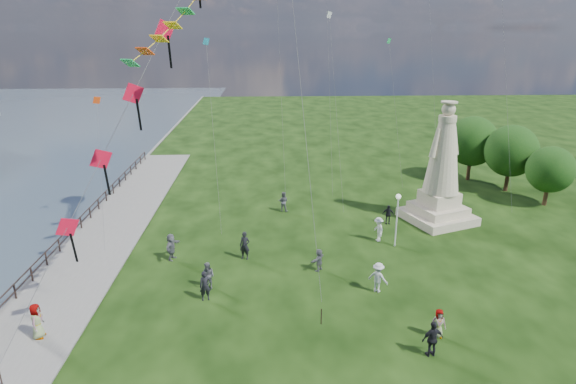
{
  "coord_description": "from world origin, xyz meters",
  "views": [
    {
      "loc": [
        -2.07,
        -18.11,
        14.43
      ],
      "look_at": [
        -1.0,
        8.0,
        5.5
      ],
      "focal_mm": 30.0,
      "sensor_mm": 36.0,
      "label": 1
    }
  ],
  "objects_px": {
    "person_1": "(208,276)",
    "person_3": "(433,339)",
    "person_10": "(37,323)",
    "statue": "(441,178)",
    "person_0": "(205,286)",
    "person_6": "(245,246)",
    "person_11": "(319,260)",
    "person_8": "(378,229)",
    "person_4": "(438,323)",
    "person_5": "(171,247)",
    "person_7": "(283,202)",
    "person_2": "(378,277)",
    "person_9": "(388,214)",
    "lamppost": "(398,209)"
  },
  "relations": [
    {
      "from": "person_6",
      "to": "person_4",
      "type": "bearing_deg",
      "value": -25.21
    },
    {
      "from": "person_1",
      "to": "person_10",
      "type": "xyz_separation_m",
      "value": [
        -7.71,
        -4.53,
        0.09
      ]
    },
    {
      "from": "person_0",
      "to": "person_11",
      "type": "xyz_separation_m",
      "value": [
        6.67,
        3.2,
        -0.14
      ]
    },
    {
      "from": "person_0",
      "to": "person_10",
      "type": "distance_m",
      "value": 8.37
    },
    {
      "from": "person_0",
      "to": "person_4",
      "type": "distance_m",
      "value": 12.43
    },
    {
      "from": "person_2",
      "to": "person_11",
      "type": "height_order",
      "value": "person_2"
    },
    {
      "from": "person_8",
      "to": "person_1",
      "type": "bearing_deg",
      "value": -71.58
    },
    {
      "from": "person_1",
      "to": "person_8",
      "type": "relative_size",
      "value": 0.92
    },
    {
      "from": "person_5",
      "to": "person_10",
      "type": "xyz_separation_m",
      "value": [
        -4.89,
        -8.36,
        0.01
      ]
    },
    {
      "from": "person_2",
      "to": "person_4",
      "type": "height_order",
      "value": "person_2"
    },
    {
      "from": "lamppost",
      "to": "person_11",
      "type": "xyz_separation_m",
      "value": [
        -5.66,
        -3.3,
        -2.04
      ]
    },
    {
      "from": "statue",
      "to": "person_10",
      "type": "relative_size",
      "value": 5.15
    },
    {
      "from": "person_4",
      "to": "person_5",
      "type": "bearing_deg",
      "value": 149.4
    },
    {
      "from": "person_4",
      "to": "person_5",
      "type": "height_order",
      "value": "person_5"
    },
    {
      "from": "person_7",
      "to": "person_11",
      "type": "xyz_separation_m",
      "value": [
        1.91,
        -10.38,
        -0.12
      ]
    },
    {
      "from": "person_8",
      "to": "person_9",
      "type": "xyz_separation_m",
      "value": [
        1.45,
        3.15,
        -0.13
      ]
    },
    {
      "from": "person_3",
      "to": "person_6",
      "type": "height_order",
      "value": "person_6"
    },
    {
      "from": "person_2",
      "to": "person_6",
      "type": "height_order",
      "value": "person_6"
    },
    {
      "from": "person_2",
      "to": "person_5",
      "type": "relative_size",
      "value": 1.0
    },
    {
      "from": "person_3",
      "to": "person_8",
      "type": "distance_m",
      "value": 12.73
    },
    {
      "from": "person_1",
      "to": "person_4",
      "type": "xyz_separation_m",
      "value": [
        11.79,
        -5.15,
        -0.06
      ]
    },
    {
      "from": "person_2",
      "to": "person_11",
      "type": "distance_m",
      "value": 4.12
    },
    {
      "from": "person_0",
      "to": "person_3",
      "type": "bearing_deg",
      "value": -39.51
    },
    {
      "from": "person_5",
      "to": "person_8",
      "type": "xyz_separation_m",
      "value": [
        14.15,
        2.34,
        -0.02
      ]
    },
    {
      "from": "person_10",
      "to": "statue",
      "type": "bearing_deg",
      "value": -62.23
    },
    {
      "from": "person_3",
      "to": "person_10",
      "type": "height_order",
      "value": "person_10"
    },
    {
      "from": "person_3",
      "to": "person_9",
      "type": "relative_size",
      "value": 1.18
    },
    {
      "from": "statue",
      "to": "person_1",
      "type": "height_order",
      "value": "statue"
    },
    {
      "from": "statue",
      "to": "person_4",
      "type": "xyz_separation_m",
      "value": [
        -5.05,
        -14.95,
        -2.78
      ]
    },
    {
      "from": "person_1",
      "to": "person_8",
      "type": "xyz_separation_m",
      "value": [
        11.33,
        6.17,
        0.07
      ]
    },
    {
      "from": "person_2",
      "to": "person_10",
      "type": "distance_m",
      "value": 17.89
    },
    {
      "from": "person_7",
      "to": "person_4",
      "type": "bearing_deg",
      "value": 128.04
    },
    {
      "from": "person_0",
      "to": "person_6",
      "type": "xyz_separation_m",
      "value": [
        1.98,
        4.98,
        0.08
      ]
    },
    {
      "from": "lamppost",
      "to": "person_5",
      "type": "relative_size",
      "value": 2.12
    },
    {
      "from": "person_6",
      "to": "person_5",
      "type": "bearing_deg",
      "value": -164.42
    },
    {
      "from": "person_9",
      "to": "person_10",
      "type": "height_order",
      "value": "person_10"
    },
    {
      "from": "person_0",
      "to": "person_11",
      "type": "bearing_deg",
      "value": 11.76
    },
    {
      "from": "person_1",
      "to": "person_3",
      "type": "bearing_deg",
      "value": -2.55
    },
    {
      "from": "person_1",
      "to": "person_0",
      "type": "bearing_deg",
      "value": -62.33
    },
    {
      "from": "person_0",
      "to": "person_4",
      "type": "bearing_deg",
      "value": -32.1
    },
    {
      "from": "statue",
      "to": "person_2",
      "type": "relative_size",
      "value": 5.17
    },
    {
      "from": "person_1",
      "to": "person_7",
      "type": "bearing_deg",
      "value": 97.11
    },
    {
      "from": "person_7",
      "to": "person_8",
      "type": "height_order",
      "value": "person_8"
    },
    {
      "from": "person_3",
      "to": "person_5",
      "type": "relative_size",
      "value": 1.0
    },
    {
      "from": "person_5",
      "to": "person_10",
      "type": "bearing_deg",
      "value": 164.97
    },
    {
      "from": "person_8",
      "to": "statue",
      "type": "bearing_deg",
      "value": 113.18
    },
    {
      "from": "person_2",
      "to": "person_11",
      "type": "relative_size",
      "value": 1.25
    },
    {
      "from": "person_2",
      "to": "person_8",
      "type": "bearing_deg",
      "value": -66.66
    },
    {
      "from": "statue",
      "to": "person_10",
      "type": "distance_m",
      "value": 28.55
    },
    {
      "from": "person_11",
      "to": "person_10",
      "type": "bearing_deg",
      "value": -29.4
    }
  ]
}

